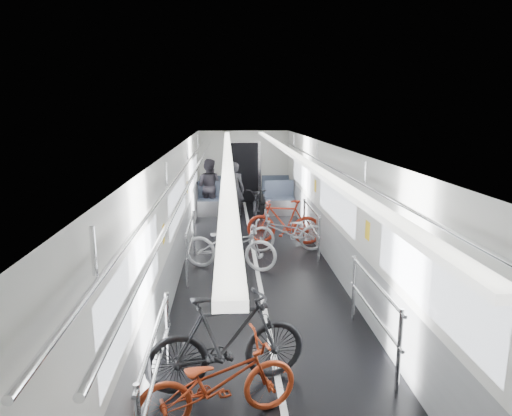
{
  "coord_description": "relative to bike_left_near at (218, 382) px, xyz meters",
  "views": [
    {
      "loc": [
        -0.55,
        -8.3,
        3.06
      ],
      "look_at": [
        0.0,
        0.48,
        1.17
      ],
      "focal_mm": 32.0,
      "sensor_mm": 36.0,
      "label": 1
    }
  ],
  "objects": [
    {
      "name": "bike_aisle",
      "position": [
        0.99,
        9.03,
        0.0
      ],
      "size": [
        0.82,
        1.73,
        0.87
      ],
      "primitive_type": "imported",
      "rotation": [
        0.0,
        0.0,
        -0.15
      ],
      "color": "black",
      "rests_on": "floor"
    },
    {
      "name": "car_shell",
      "position": [
        0.67,
        6.01,
        0.7
      ],
      "size": [
        3.02,
        14.01,
        2.41
      ],
      "color": "black",
      "rests_on": "ground"
    },
    {
      "name": "bike_left_mid",
      "position": [
        0.09,
        0.6,
        0.12
      ],
      "size": [
        1.9,
        0.93,
        1.1
      ],
      "primitive_type": "imported",
      "rotation": [
        0.0,
        0.0,
        1.81
      ],
      "color": "black",
      "rests_on": "floor"
    },
    {
      "name": "bike_right_mid",
      "position": [
        1.41,
        5.54,
        0.02
      ],
      "size": [
        1.74,
        0.67,
        0.9
      ],
      "primitive_type": "imported",
      "rotation": [
        0.0,
        0.0,
        -1.53
      ],
      "color": "#A4A5A9",
      "rests_on": "floor"
    },
    {
      "name": "person_standing",
      "position": [
        0.33,
        9.03,
        0.37
      ],
      "size": [
        0.68,
        0.56,
        1.61
      ],
      "primitive_type": "imported",
      "rotation": [
        0.0,
        0.0,
        2.8
      ],
      "color": "black",
      "rests_on": "floor"
    },
    {
      "name": "bike_left_near",
      "position": [
        0.0,
        0.0,
        0.0
      ],
      "size": [
        1.74,
        1.02,
        0.86
      ],
      "primitive_type": "imported",
      "rotation": [
        0.0,
        0.0,
        1.86
      ],
      "color": "#9A2F12",
      "rests_on": "floor"
    },
    {
      "name": "person_seated",
      "position": [
        -0.45,
        9.5,
        0.39
      ],
      "size": [
        0.95,
        0.83,
        1.65
      ],
      "primitive_type": "imported",
      "rotation": [
        0.0,
        0.0,
        2.85
      ],
      "color": "#2C2830",
      "rests_on": "floor"
    },
    {
      "name": "bike_left_far",
      "position": [
        0.16,
        4.48,
        0.06
      ],
      "size": [
        1.96,
        1.13,
        0.98
      ],
      "primitive_type": "imported",
      "rotation": [
        0.0,
        0.0,
        1.29
      ],
      "color": "#B6B6BB",
      "rests_on": "floor"
    },
    {
      "name": "bike_right_far",
      "position": [
        1.41,
        6.14,
        0.09
      ],
      "size": [
        1.81,
        0.82,
        1.05
      ],
      "primitive_type": "imported",
      "rotation": [
        0.0,
        0.0,
        -1.76
      ],
      "color": "maroon",
      "rests_on": "floor"
    }
  ]
}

